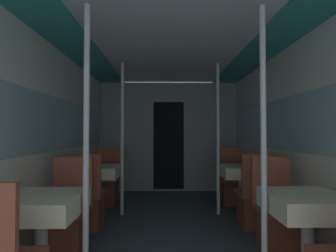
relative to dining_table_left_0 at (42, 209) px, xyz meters
The scene contains 18 objects.
wall_left 1.28m from the dining_table_left_0, 109.49° to the left, with size 0.05×6.53×2.28m.
wall_right 2.82m from the dining_table_left_0, 23.29° to the left, with size 0.05×6.53×2.28m.
ceiling_panel 2.30m from the dining_table_left_0, 45.45° to the left, with size 2.93×6.53×0.07m.
bulkhead_far 3.63m from the dining_table_left_0, 72.55° to the left, with size 2.87×0.09×2.28m.
dining_table_left_0 is the anchor object (origin of this frame).
chair_left_far_0 0.64m from the dining_table_left_0, 90.00° to the left, with size 0.42×0.42×0.96m.
support_pole_left_0 0.63m from the dining_table_left_0, ahead, with size 0.05×0.05×2.28m.
dining_table_left_1 1.81m from the dining_table_left_0, 90.00° to the left, with size 0.62×0.62×0.73m.
chair_left_near_1 1.30m from the dining_table_left_0, 90.00° to the left, with size 0.42×0.42×0.96m.
chair_left_far_1 2.40m from the dining_table_left_0, 90.00° to the left, with size 0.42×0.42×0.96m.
support_pole_left_1 1.92m from the dining_table_left_0, 78.99° to the left, with size 0.05×0.05×2.28m.
dining_table_right_0 2.15m from the dining_table_left_0, ahead, with size 0.62×0.62×0.73m.
chair_right_far_0 2.25m from the dining_table_left_0, 14.56° to the left, with size 0.42×0.42×0.96m.
support_pole_right_0 1.87m from the dining_table_left_0, ahead, with size 0.05×0.05×2.28m.
dining_table_right_1 2.82m from the dining_table_left_0, 40.14° to the left, with size 0.62×0.62×0.73m.
chair_right_near_1 2.51m from the dining_table_left_0, 30.27° to the left, with size 0.42×0.42×0.96m.
chair_right_far_1 3.22m from the dining_table_left_0, 47.80° to the left, with size 0.42×0.42×0.96m.
support_pole_right_1 2.61m from the dining_table_left_0, 45.25° to the left, with size 0.05×0.05×2.28m.
Camera 1 is at (-0.09, -1.36, 1.23)m, focal length 28.00 mm.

